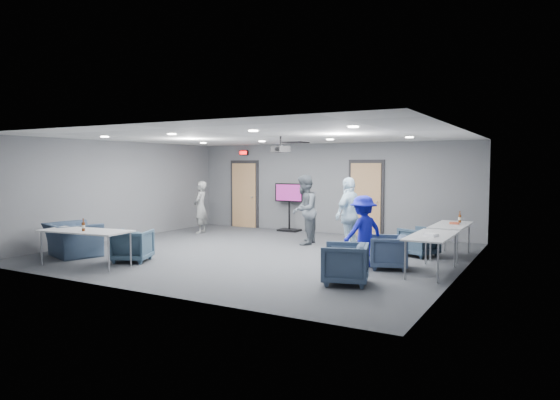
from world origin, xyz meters
The scene contains 29 objects.
floor centered at (0.00, 0.00, 0.00)m, with size 9.00×9.00×0.00m, color #383B40.
ceiling centered at (0.00, 0.00, 2.70)m, with size 9.00×9.00×0.00m, color white.
wall_back centered at (0.00, 4.00, 1.35)m, with size 9.00×0.02×2.70m, color slate.
wall_front centered at (0.00, -4.00, 1.35)m, with size 9.00×0.02×2.70m, color slate.
wall_left centered at (-4.50, 0.00, 1.35)m, with size 0.02×8.00×2.70m, color slate.
wall_right centered at (4.50, 0.00, 1.35)m, with size 0.02×8.00×2.70m, color slate.
door_left centered at (-3.00, 3.95, 1.07)m, with size 1.06×0.17×2.24m.
door_right centered at (1.20, 3.95, 1.07)m, with size 1.06×0.17×2.24m.
exit_sign centered at (-3.00, 3.93, 2.45)m, with size 0.32×0.08×0.16m.
hvac_diffuser centered at (-0.50, 2.80, 2.69)m, with size 0.60×0.60×0.03m, color black.
downlights centered at (0.00, 0.00, 2.68)m, with size 6.18×3.78×0.02m.
person_a centered at (-3.31, 2.03, 0.78)m, with size 0.57×0.37×1.56m, color gray.
person_b centered at (0.36, 1.64, 0.90)m, with size 0.87×0.68×1.79m, color slate.
person_c centered at (1.87, 0.97, 0.88)m, with size 1.04×0.43×1.77m, color #C0E1F8.
person_d centered at (2.67, -0.33, 0.72)m, with size 0.93×0.53×1.44m, color #1A1FAC.
chair_right_a centered at (3.35, 1.42, 0.33)m, with size 0.70×0.72×0.65m, color #314455.
chair_right_b centered at (3.16, -0.26, 0.33)m, with size 0.70×0.73×0.66m, color #3C4B67.
chair_right_c centered at (2.90, -1.87, 0.35)m, with size 0.75×0.78×0.71m, color #3C4E68.
chair_front_a centered at (-1.80, -2.19, 0.34)m, with size 0.73×0.75×0.68m, color #395062.
chair_front_b centered at (-3.42, -2.40, 0.37)m, with size 1.15×1.01×0.75m, color #324257.
table_right_a centered at (4.00, 1.65, 0.68)m, with size 0.70×1.67×0.73m.
table_right_b centered at (4.00, -0.25, 0.68)m, with size 0.73×1.75×0.73m.
table_front_left centered at (-2.26, -3.00, 0.69)m, with size 1.97×1.00×0.73m.
bottle_front centered at (-2.19, -3.10, 0.82)m, with size 0.07×0.07×0.25m.
bottle_right centered at (4.11, 2.09, 0.83)m, with size 0.07×0.07×0.27m.
snack_box centered at (4.06, 1.73, 0.75)m, with size 0.20×0.13×0.04m, color #B4492D.
wrapper centered at (4.03, -0.47, 0.76)m, with size 0.24×0.16×0.05m, color white.
tv_stand centered at (-1.20, 3.75, 0.84)m, with size 0.97×0.46×1.48m.
projector centered at (0.58, 0.00, 2.40)m, with size 0.44×0.42×0.36m.
Camera 1 is at (6.06, -9.80, 2.04)m, focal length 32.00 mm.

